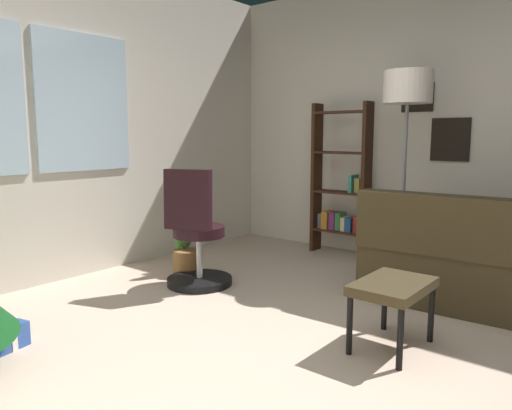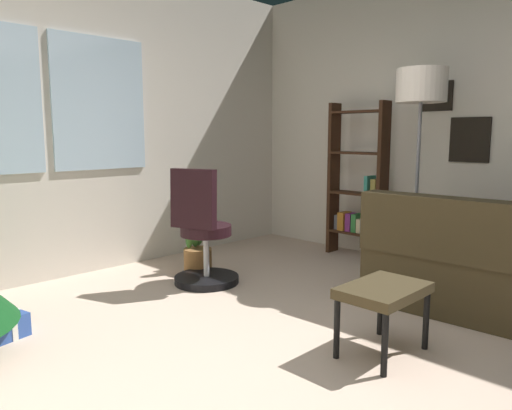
# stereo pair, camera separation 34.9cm
# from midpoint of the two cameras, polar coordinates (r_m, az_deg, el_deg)

# --- Properties ---
(ground_plane) EXTENTS (4.91, 5.33, 0.10)m
(ground_plane) POSITION_cam_midpoint_polar(r_m,az_deg,el_deg) (2.95, 5.63, -18.58)
(ground_plane) COLOR beige
(wall_back_with_windows) EXTENTS (4.91, 0.12, 2.84)m
(wall_back_with_windows) POSITION_cam_midpoint_polar(r_m,az_deg,el_deg) (4.70, -23.34, 9.35)
(wall_back_with_windows) COLOR beige
(wall_back_with_windows) RESTS_ON ground_plane
(wall_right_with_frames) EXTENTS (0.12, 5.33, 2.84)m
(wall_right_with_frames) POSITION_cam_midpoint_polar(r_m,az_deg,el_deg) (4.93, 22.46, 9.24)
(wall_right_with_frames) COLOR beige
(wall_right_with_frames) RESTS_ON ground_plane
(couch) EXTENTS (1.68, 1.85, 0.86)m
(couch) POSITION_cam_midpoint_polar(r_m,az_deg,el_deg) (4.07, 25.63, -6.51)
(couch) COLOR #3A2F1C
(couch) RESTS_ON ground_plane
(footstool) EXTENTS (0.54, 0.37, 0.42)m
(footstool) POSITION_cam_midpoint_polar(r_m,az_deg,el_deg) (3.01, 12.54, -9.84)
(footstool) COLOR #3A2F1C
(footstool) RESTS_ON ground_plane
(gift_box_blue) EXTENTS (0.27, 0.28, 0.16)m
(gift_box_blue) POSITION_cam_midpoint_polar(r_m,az_deg,el_deg) (3.49, -30.38, -13.12)
(gift_box_blue) COLOR #2D4C99
(gift_box_blue) RESTS_ON ground_plane
(office_chair) EXTENTS (0.57, 0.56, 1.01)m
(office_chair) POSITION_cam_midpoint_polar(r_m,az_deg,el_deg) (4.15, -9.45, -4.20)
(office_chair) COLOR black
(office_chair) RESTS_ON ground_plane
(bookshelf) EXTENTS (0.18, 0.64, 1.61)m
(bookshelf) POSITION_cam_midpoint_polar(r_m,az_deg,el_deg) (5.22, 8.07, 1.94)
(bookshelf) COLOR #361F11
(bookshelf) RESTS_ON ground_plane
(floor_lamp) EXTENTS (0.42, 0.42, 1.83)m
(floor_lamp) POSITION_cam_midpoint_polar(r_m,az_deg,el_deg) (4.46, 15.20, 11.96)
(floor_lamp) COLOR slate
(floor_lamp) RESTS_ON ground_plane
(potted_plant) EXTENTS (0.38, 0.30, 0.68)m
(potted_plant) POSITION_cam_midpoint_polar(r_m,az_deg,el_deg) (4.59, -10.30, -4.87)
(potted_plant) COLOR olive
(potted_plant) RESTS_ON ground_plane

